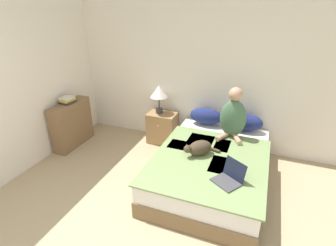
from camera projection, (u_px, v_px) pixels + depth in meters
The scene contains 12 objects.
wall_back at pixel (196, 71), 4.27m from camera, with size 5.11×0.05×2.55m.
wall_side at pixel (21, 83), 3.64m from camera, with size 0.05×4.07×2.55m.
bed at pixel (211, 167), 3.60m from camera, with size 1.43×2.05×0.47m.
pillow_near at pixel (206, 116), 4.28m from camera, with size 0.53×0.27×0.27m.
pillow_far at pixel (245, 122), 4.07m from camera, with size 0.53×0.27×0.27m.
person_sitting at pixel (233, 116), 3.79m from camera, with size 0.38×0.37×0.76m.
cat_tabby at pixel (199, 148), 3.41m from camera, with size 0.43×0.38×0.20m.
laptop_open at pixel (229, 178), 2.91m from camera, with size 0.39×0.38×0.23m.
nightstand at pixel (162, 127), 4.64m from camera, with size 0.48×0.39×0.55m.
table_lamp at pixel (159, 93), 4.39m from camera, with size 0.29×0.29×0.49m.
bookshelf at pixel (72, 124), 4.49m from camera, with size 0.24×0.79×0.78m.
book_stack_top at pixel (67, 100), 4.30m from camera, with size 0.21×0.26×0.10m.
Camera 1 is at (1.11, -1.02, 2.30)m, focal length 28.00 mm.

